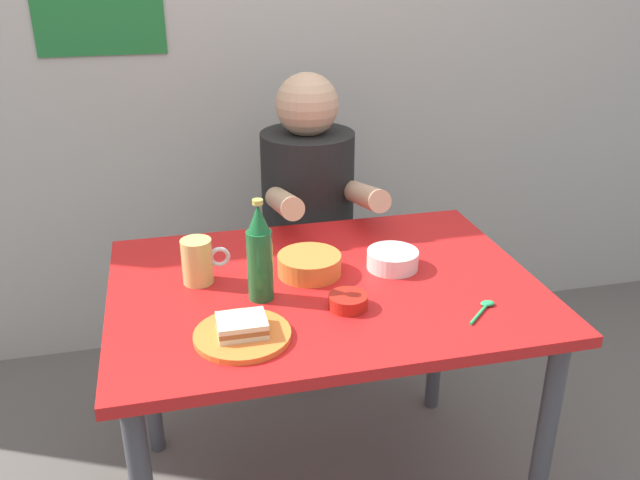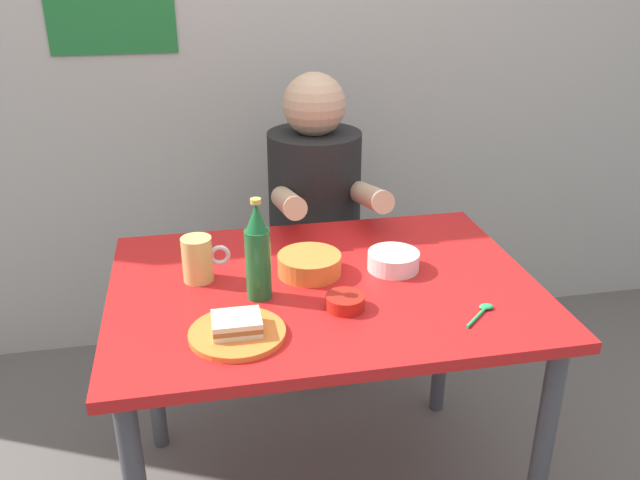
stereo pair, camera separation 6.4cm
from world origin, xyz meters
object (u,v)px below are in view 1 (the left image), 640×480
(plate_orange, at_px, (242,335))
(beer_bottle, at_px, (260,255))
(stool, at_px, (309,296))
(beer_mug, at_px, (198,261))
(sambal_bowl_red, at_px, (348,301))
(dining_table, at_px, (324,313))
(person_seated, at_px, (308,192))
(sandwich, at_px, (242,326))

(plate_orange, height_order, beer_bottle, beer_bottle)
(stool, relative_size, beer_bottle, 1.72)
(beer_bottle, bearing_deg, beer_mug, 139.70)
(plate_orange, relative_size, sambal_bowl_red, 2.29)
(stool, height_order, sambal_bowl_red, sambal_bowl_red)
(dining_table, relative_size, plate_orange, 5.00)
(person_seated, bearing_deg, sandwich, -112.08)
(sandwich, bearing_deg, beer_bottle, 68.01)
(stool, distance_m, plate_orange, 0.99)
(person_seated, bearing_deg, dining_table, -98.78)
(dining_table, bearing_deg, stool, 81.38)
(sandwich, distance_m, sambal_bowl_red, 0.28)
(dining_table, relative_size, sambal_bowl_red, 11.46)
(plate_orange, bearing_deg, stool, 68.19)
(dining_table, relative_size, beer_bottle, 4.20)
(stool, xyz_separation_m, sandwich, (-0.34, -0.84, 0.42))
(plate_orange, bearing_deg, beer_bottle, 68.01)
(plate_orange, relative_size, sandwich, 2.00)
(stool, xyz_separation_m, beer_mug, (-0.41, -0.55, 0.45))
(sandwich, bearing_deg, plate_orange, -135.00)
(stool, distance_m, person_seated, 0.42)
(sandwich, height_order, sambal_bowl_red, sandwich)
(plate_orange, height_order, beer_mug, beer_mug)
(beer_bottle, relative_size, sambal_bowl_red, 2.73)
(dining_table, relative_size, beer_mug, 8.73)
(sandwich, bearing_deg, beer_mug, 103.98)
(dining_table, distance_m, stool, 0.70)
(person_seated, height_order, sambal_bowl_red, person_seated)
(person_seated, relative_size, beer_mug, 5.71)
(plate_orange, relative_size, beer_mug, 1.75)
(beer_mug, distance_m, beer_bottle, 0.20)
(stool, height_order, plate_orange, plate_orange)
(beer_mug, bearing_deg, plate_orange, -76.02)
(plate_orange, height_order, sambal_bowl_red, sambal_bowl_red)
(stool, bearing_deg, person_seated, -90.00)
(beer_bottle, bearing_deg, sambal_bowl_red, -26.38)
(stool, distance_m, beer_mug, 0.82)
(stool, relative_size, sambal_bowl_red, 4.69)
(sandwich, bearing_deg, dining_table, 41.54)
(sandwich, distance_m, beer_mug, 0.31)
(dining_table, distance_m, sandwich, 0.35)
(beer_mug, xyz_separation_m, beer_bottle, (0.14, -0.12, 0.06))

